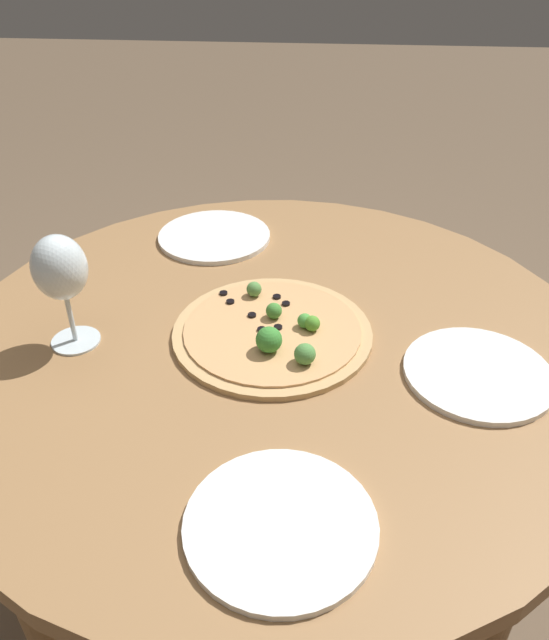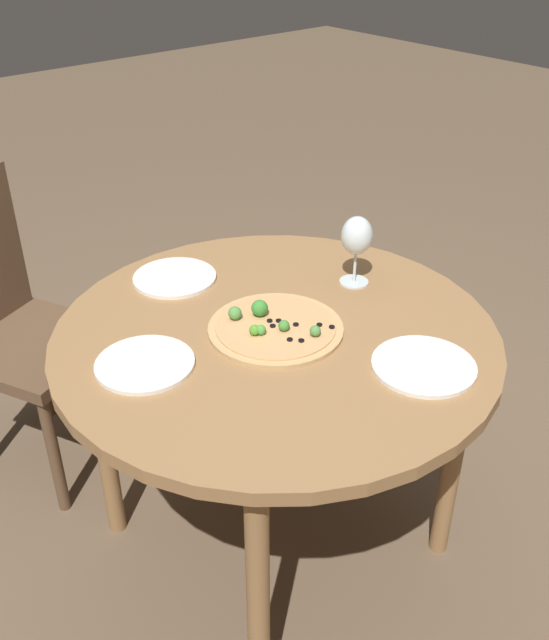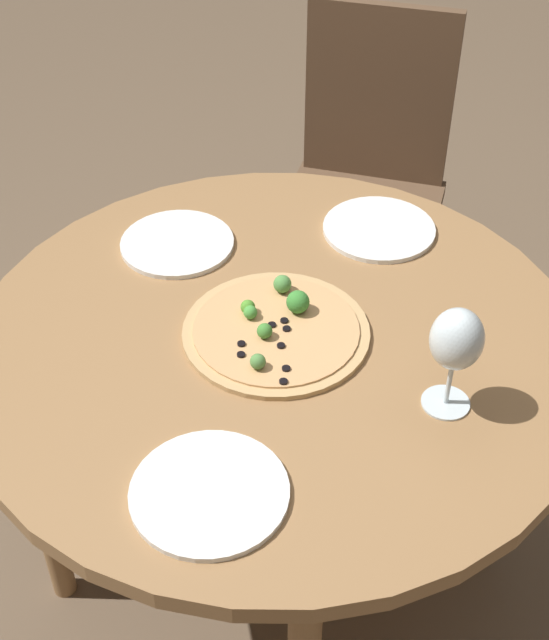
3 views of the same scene
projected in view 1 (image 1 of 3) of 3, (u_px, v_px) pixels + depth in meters
ground_plane at (273, 586)px, 1.43m from camera, size 12.00×12.00×0.00m
dining_table at (272, 369)px, 1.06m from camera, size 1.07×1.07×0.72m
pizza at (275, 331)px, 1.01m from camera, size 0.33×0.33×0.06m
wine_glass at (60, 271)px, 0.93m from camera, size 0.08×0.08×0.19m
plate_near at (214, 236)px, 1.29m from camera, size 0.23×0.23×0.01m
plate_far at (478, 373)px, 0.93m from camera, size 0.22×0.22×0.01m
plate_side at (281, 525)px, 0.71m from camera, size 0.22×0.22×0.01m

